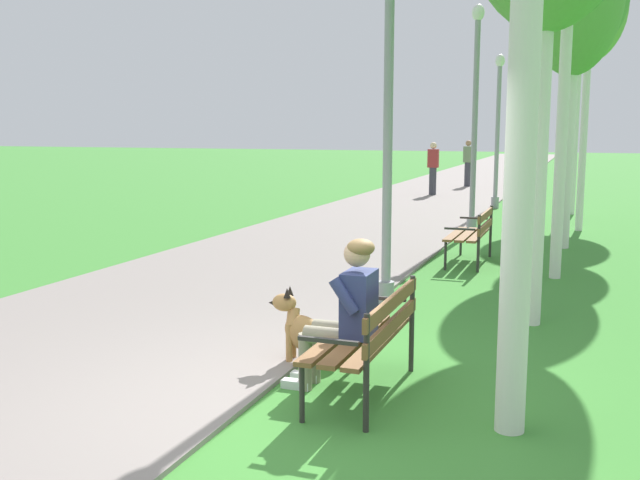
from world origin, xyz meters
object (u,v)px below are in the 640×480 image
lamp_post_far (498,130)px  dog_shepherd (310,337)px  pedestrian_further_distant (468,163)px  pedestrian_distant (433,169)px  lamp_post_mid (475,117)px  park_bench_near (369,333)px  birch_tree_sixth (581,9)px  lamp_post_near (388,119)px  park_bench_mid (473,231)px  person_seated_on_near_bench (346,309)px

lamp_post_far → dog_shepherd: bearing=-89.9°
pedestrian_further_distant → pedestrian_distant: bearing=-97.6°
lamp_post_mid → pedestrian_further_distant: size_ratio=2.70×
park_bench_near → dog_shepherd: size_ratio=1.80×
birch_tree_sixth → pedestrian_further_distant: size_ratio=3.81×
park_bench_near → lamp_post_mid: 9.59m
lamp_post_mid → lamp_post_near: bearing=-90.2°
park_bench_near → dog_shepherd: bearing=142.6°
pedestrian_distant → lamp_post_mid: bearing=-72.9°
park_bench_near → birch_tree_sixth: bearing=85.1°
park_bench_near → pedestrian_further_distant: bearing=96.8°
park_bench_near → pedestrian_further_distant: pedestrian_further_distant is taller
pedestrian_distant → birch_tree_sixth: bearing=-40.5°
pedestrian_further_distant → lamp_post_far: bearing=-75.0°
park_bench_mid → pedestrian_distant: (-2.87, 10.97, 0.33)m
dog_shepherd → lamp_post_near: (0.07, 2.35, 1.94)m
person_seated_on_near_bench → pedestrian_further_distant: size_ratio=0.76×
pedestrian_distant → park_bench_mid: bearing=-75.3°
park_bench_near → lamp_post_far: bearing=92.9°
person_seated_on_near_bench → lamp_post_far: lamp_post_far is taller
lamp_post_near → lamp_post_mid: bearing=89.8°
park_bench_near → dog_shepherd: 0.93m
person_seated_on_near_bench → pedestrian_further_distant: pedestrian_further_distant is taller
lamp_post_near → person_seated_on_near_bench: bearing=-81.3°
lamp_post_far → person_seated_on_near_bench: bearing=-87.9°
lamp_post_near → dog_shepherd: bearing=-91.6°
lamp_post_near → birch_tree_sixth: birch_tree_sixth is taller
birch_tree_sixth → pedestrian_distant: bearing=139.5°
person_seated_on_near_bench → lamp_post_far: bearing=92.1°
park_bench_near → lamp_post_far: size_ratio=0.38×
dog_shepherd → pedestrian_further_distant: pedestrian_further_distant is taller
park_bench_near → birch_tree_sixth: birch_tree_sixth is taller
birch_tree_sixth → pedestrian_further_distant: bearing=116.7°
park_bench_mid → birch_tree_sixth: (1.25, 7.45, 4.35)m
park_bench_near → person_seated_on_near_bench: (-0.21, 0.04, 0.17)m
dog_shepherd → lamp_post_mid: (0.09, 8.86, 2.04)m
pedestrian_distant → person_seated_on_near_bench: bearing=-80.8°
lamp_post_mid → lamp_post_far: bearing=91.4°
person_seated_on_near_bench → birch_tree_sixth: 14.15m
person_seated_on_near_bench → lamp_post_mid: bearing=92.5°
pedestrian_further_distant → birch_tree_sixth: bearing=-63.3°
pedestrian_distant → pedestrian_further_distant: size_ratio=1.00×
lamp_post_far → birch_tree_sixth: size_ratio=0.63×
person_seated_on_near_bench → dog_shepherd: size_ratio=1.50×
lamp_post_far → birch_tree_sixth: birch_tree_sixth is taller
park_bench_mid → pedestrian_further_distant: pedestrian_further_distant is taller
dog_shepherd → pedestrian_further_distant: bearing=95.0°
dog_shepherd → lamp_post_far: (-0.02, 13.67, 1.78)m
park_bench_near → lamp_post_near: bearing=102.5°
park_bench_near → birch_tree_sixth: size_ratio=0.24×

